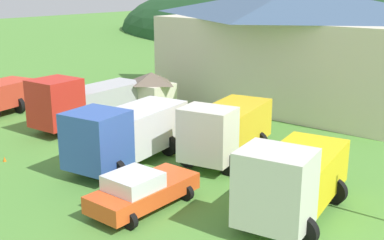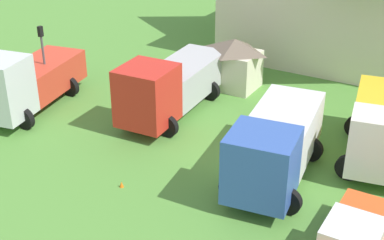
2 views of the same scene
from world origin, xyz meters
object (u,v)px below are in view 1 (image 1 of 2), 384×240
crane_truck_red (84,101)px  flatbed_truck_yellow (292,178)px  play_shed_cream (152,93)px  box_truck_blue (125,132)px  heavy_rig_striped (226,128)px  depot_building (295,44)px  traffic_cone_near_pickup (5,161)px  service_pickup_orange (142,190)px

crane_truck_red → flatbed_truck_yellow: crane_truck_red is taller
play_shed_cream → box_truck_blue: box_truck_blue is taller
crane_truck_red → heavy_rig_striped: bearing=90.7°
play_shed_cream → heavy_rig_striped: 10.23m
depot_building → traffic_cone_near_pickup: depot_building is taller
heavy_rig_striped → service_pickup_orange: (0.87, -7.09, -0.85)m
crane_truck_red → box_truck_blue: size_ratio=1.10×
depot_building → box_truck_blue: (0.08, -17.73, -2.76)m
crane_truck_red → traffic_cone_near_pickup: (1.96, -6.86, -1.69)m
flatbed_truck_yellow → traffic_cone_near_pickup: (-14.54, -3.65, -1.67)m
depot_building → crane_truck_red: depot_building is taller
play_shed_cream → traffic_cone_near_pickup: size_ratio=5.78×
crane_truck_red → service_pickup_orange: (11.43, -6.33, -0.86)m
play_shed_cream → heavy_rig_striped: bearing=-24.4°
box_truck_blue → service_pickup_orange: box_truck_blue is taller
crane_truck_red → heavy_rig_striped: crane_truck_red is taller
flatbed_truck_yellow → service_pickup_orange: 6.03m
service_pickup_orange → flatbed_truck_yellow: bearing=121.8°
traffic_cone_near_pickup → depot_building: bearing=76.6°
depot_building → traffic_cone_near_pickup: (-5.11, -21.44, -4.49)m
heavy_rig_striped → service_pickup_orange: size_ratio=1.42×
play_shed_cream → flatbed_truck_yellow: size_ratio=0.43×
heavy_rig_striped → depot_building: bearing=-176.5°
play_shed_cream → traffic_cone_near_pickup: play_shed_cream is taller
traffic_cone_near_pickup → service_pickup_orange: bearing=3.2°
depot_building → traffic_cone_near_pickup: bearing=-103.4°
box_truck_blue → traffic_cone_near_pickup: box_truck_blue is taller
depot_building → flatbed_truck_yellow: (9.43, -17.78, -2.82)m
play_shed_cream → flatbed_truck_yellow: flatbed_truck_yellow is taller
depot_building → play_shed_cream: depot_building is taller
play_shed_cream → crane_truck_red: 5.14m
crane_truck_red → heavy_rig_striped: 10.59m
play_shed_cream → heavy_rig_striped: (9.31, -4.23, 0.15)m
box_truck_blue → traffic_cone_near_pickup: bearing=-62.3°
crane_truck_red → traffic_cone_near_pickup: size_ratio=15.99×
traffic_cone_near_pickup → flatbed_truck_yellow: bearing=14.1°
depot_building → crane_truck_red: size_ratio=2.42×
box_truck_blue → flatbed_truck_yellow: 9.35m
box_truck_blue → depot_building: bearing=172.4°
crane_truck_red → service_pickup_orange: crane_truck_red is taller
box_truck_blue → crane_truck_red: bearing=-121.6°
heavy_rig_striped → traffic_cone_near_pickup: 11.60m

